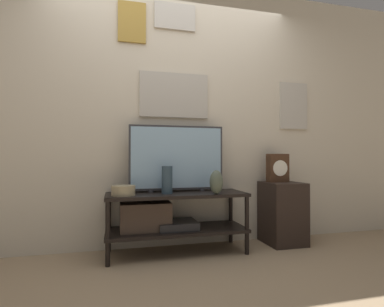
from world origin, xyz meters
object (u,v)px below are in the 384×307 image
Objects in this scene: vase_urn_stoneware at (216,182)px; mantel_clock at (278,168)px; television at (177,158)px; vase_wide_bowl at (123,190)px; vase_tall_ceramic at (167,180)px.

mantel_clock is (0.77, 0.25, 0.11)m from vase_urn_stoneware.
television is 3.11× the size of mantel_clock.
vase_urn_stoneware is at bearing -161.69° from mantel_clock.
mantel_clock reaches higher than vase_urn_stoneware.
vase_urn_stoneware is 0.73× the size of mantel_clock.
television is at bearing 17.80° from vase_wide_bowl.
mantel_clock is (1.07, -0.02, -0.11)m from television.
mantel_clock is at bearing -1.16° from television.
vase_tall_ceramic is at bearing -174.40° from mantel_clock.
television reaches higher than vase_wide_bowl.
vase_urn_stoneware is (0.30, -0.28, -0.22)m from television.
mantel_clock reaches higher than vase_tall_ceramic.
television is 4.26× the size of vase_urn_stoneware.
vase_wide_bowl is 1.60m from mantel_clock.
vase_tall_ceramic is 1.17× the size of vase_urn_stoneware.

